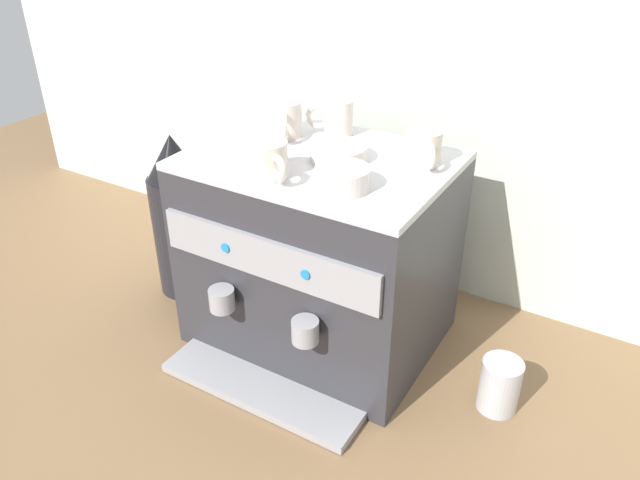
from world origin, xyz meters
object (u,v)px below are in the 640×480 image
Objects in this scene: espresso_machine at (319,253)px; ceramic_cup_1 at (425,148)px; ceramic_cup_2 at (337,117)px; ceramic_bowl_1 at (343,179)px; ceramic_cup_3 at (269,160)px; milk_pitcher at (500,385)px; ceramic_cup_0 at (284,119)px; coffee_grinder at (180,217)px; ceramic_bowl_0 at (338,153)px.

espresso_machine is 0.35m from ceramic_cup_1.
ceramic_cup_1 is at bearing -13.25° from ceramic_cup_2.
ceramic_cup_1 is 0.94× the size of ceramic_bowl_1.
ceramic_cup_3 is 0.91× the size of milk_pitcher.
coffee_grinder is (-0.29, -0.08, -0.29)m from ceramic_cup_0.
espresso_machine is 0.31m from ceramic_cup_3.
ceramic_cup_0 reaches higher than ceramic_cup_1.
ceramic_cup_0 reaches higher than milk_pitcher.
ceramic_bowl_1 is 0.56m from milk_pitcher.
ceramic_cup_1 is at bearing 42.35° from ceramic_cup_3.
ceramic_cup_1 is 0.69m from coffee_grinder.
ceramic_bowl_0 is 0.53m from coffee_grinder.
ceramic_cup_1 is at bearing 21.67° from espresso_machine.
ceramic_cup_0 is 0.75m from milk_pitcher.
ceramic_cup_0 is at bearing 152.73° from espresso_machine.
ceramic_bowl_0 is 0.14m from ceramic_bowl_1.
ceramic_cup_0 is at bearing -177.81° from ceramic_cup_1.
coffee_grinder is (-0.53, 0.10, -0.27)m from ceramic_bowl_1.
ceramic_bowl_1 reaches higher than milk_pitcher.
coffee_grinder is (-0.38, -0.15, -0.29)m from ceramic_cup_2.
ceramic_cup_0 is at bearing -144.50° from ceramic_cup_2.
ceramic_cup_0 is 0.23m from ceramic_cup_3.
ceramic_cup_0 is 0.34m from ceramic_cup_1.
ceramic_bowl_1 is 0.61m from coffee_grinder.
ceramic_cup_0 is 0.18m from ceramic_bowl_0.
ceramic_cup_2 is (-0.24, 0.06, 0.01)m from ceramic_cup_1.
ceramic_cup_2 is 0.88× the size of milk_pitcher.
ceramic_cup_2 is (0.10, 0.07, 0.00)m from ceramic_cup_0.
ceramic_cup_0 is 1.15× the size of ceramic_cup_1.
ceramic_cup_3 is 0.92× the size of ceramic_bowl_0.
milk_pitcher is at bearing -22.09° from ceramic_cup_1.
ceramic_cup_0 is 1.07× the size of ceramic_cup_2.
ceramic_cup_3 reaches higher than ceramic_bowl_1.
ceramic_bowl_0 is at bearing 175.68° from milk_pitcher.
espresso_machine is at bearing 1.43° from coffee_grinder.
ceramic_cup_2 reaches higher than espresso_machine.
ceramic_cup_0 is at bearing 171.35° from milk_pitcher.
ceramic_bowl_1 is (0.15, 0.03, -0.02)m from ceramic_cup_3.
ceramic_cup_3 is at bearing -64.18° from ceramic_cup_0.
ceramic_cup_2 is at bearing 104.36° from espresso_machine.
ceramic_bowl_1 is at bearing -35.24° from ceramic_cup_0.
coffee_grinder is (-0.42, -0.01, -0.02)m from espresso_machine.
ceramic_cup_3 is at bearing -117.30° from ceramic_bowl_0.
ceramic_cup_0 is at bearing 161.44° from ceramic_bowl_0.
ceramic_bowl_0 is 0.27× the size of coffee_grinder.
espresso_machine is 1.25× the size of coffee_grinder.
ceramic_bowl_0 is (0.08, 0.15, -0.02)m from ceramic_cup_3.
espresso_machine is at bearing -75.64° from ceramic_cup_2.
espresso_machine is 0.26m from ceramic_bowl_0.
ceramic_bowl_1 is at bearing 10.62° from ceramic_cup_3.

